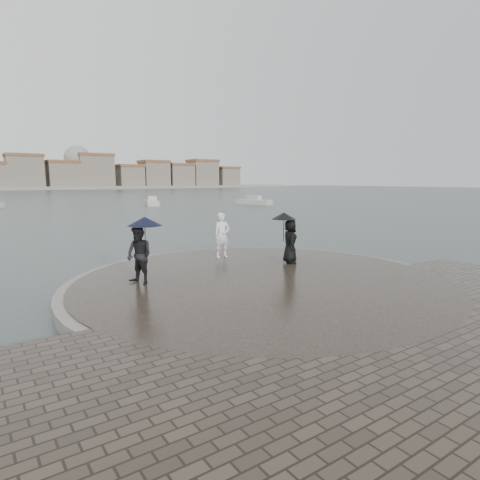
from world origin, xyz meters
TOP-DOWN VIEW (x-y plane):
  - ground at (0.00, 0.00)m, footprint 400.00×400.00m
  - kerb_ring at (0.00, 3.50)m, footprint 12.50×12.50m
  - quay_tip at (0.00, 3.50)m, footprint 11.90×11.90m
  - statue at (0.79, 7.25)m, footprint 0.72×0.52m
  - visitor_left at (-3.48, 5.10)m, footprint 1.27×1.17m
  - visitor_right at (2.27, 4.84)m, footprint 1.17×1.07m
  - boats at (11.65, 47.60)m, footprint 37.31×19.52m

SIDE VIEW (x-z plane):
  - ground at x=0.00m, z-range 0.00..0.00m
  - kerb_ring at x=0.00m, z-range 0.00..0.32m
  - quay_tip at x=0.00m, z-range 0.00..0.36m
  - boats at x=11.65m, z-range -0.37..1.13m
  - statue at x=0.79m, z-range 0.36..2.20m
  - visitor_right at x=2.27m, z-range 0.47..2.42m
  - visitor_left at x=-3.48m, z-range 0.47..2.51m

